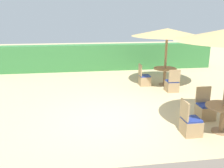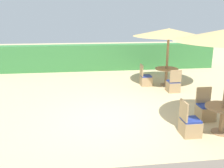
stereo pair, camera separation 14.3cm
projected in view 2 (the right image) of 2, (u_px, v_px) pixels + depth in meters
ground_plane at (115, 118)px, 7.43m from camera, size 40.00×40.00×0.00m
hedge_row at (98, 57)px, 13.63m from camera, size 13.00×0.70×1.40m
parasol_back_right at (169, 32)px, 10.30m from camera, size 2.98×2.98×2.43m
round_table_back_right at (166, 72)px, 10.76m from camera, size 0.99×0.99×0.74m
patio_chair_back_right_west at (146, 80)px, 10.76m from camera, size 0.46×0.46×0.93m
patio_chair_back_right_south at (173, 86)px, 9.88m from camera, size 0.46×0.46×0.93m
round_table_front_right at (223, 113)px, 6.40m from camera, size 0.91×0.91×0.73m
patio_chair_front_right_north at (205, 111)px, 7.32m from camera, size 0.46×0.46×0.93m
patio_chair_front_right_west at (190, 126)px, 6.35m from camera, size 0.46×0.46×0.93m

